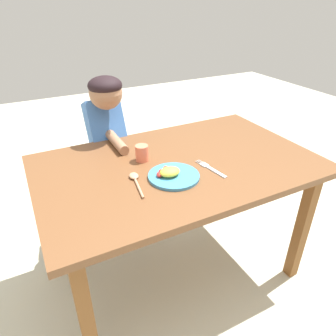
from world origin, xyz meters
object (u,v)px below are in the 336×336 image
(drinking_cup, at_px, (142,153))
(person, at_px, (108,156))
(plate, at_px, (172,175))
(fork, at_px, (211,169))
(spoon, at_px, (135,179))

(drinking_cup, bearing_deg, person, 98.10)
(plate, height_order, fork, plate)
(fork, bearing_deg, plate, 75.87)
(plate, distance_m, drinking_cup, 0.22)
(spoon, distance_m, person, 0.60)
(fork, relative_size, drinking_cup, 2.49)
(spoon, bearing_deg, drinking_cup, -22.80)
(spoon, height_order, drinking_cup, drinking_cup)
(drinking_cup, bearing_deg, fork, -42.54)
(spoon, relative_size, drinking_cup, 2.55)
(drinking_cup, relative_size, person, 0.07)
(plate, xyz_separation_m, drinking_cup, (-0.06, 0.21, 0.03))
(plate, height_order, person, person)
(plate, distance_m, fork, 0.20)
(fork, distance_m, spoon, 0.36)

